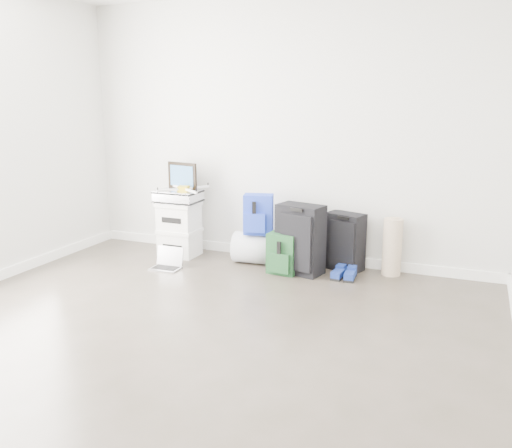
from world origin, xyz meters
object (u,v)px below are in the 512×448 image
at_px(briefcase, 178,196).
at_px(laptop, 168,263).
at_px(boxes_stack, 179,229).
at_px(duffel_bag, 259,248).
at_px(carry_on, 345,242).
at_px(large_suitcase, 300,239).

relative_size(briefcase, laptop, 1.51).
xyz_separation_m(boxes_stack, duffel_bag, (0.92, 0.05, -0.14)).
bearing_deg(laptop, briefcase, 102.58).
xyz_separation_m(carry_on, laptop, (-1.67, -0.63, -0.24)).
bearing_deg(duffel_bag, large_suitcase, -21.08).
bearing_deg(boxes_stack, large_suitcase, -3.49).
distance_m(large_suitcase, laptop, 1.37).
height_order(duffel_bag, carry_on, carry_on).
distance_m(boxes_stack, large_suitcase, 1.41).
bearing_deg(briefcase, large_suitcase, -3.69).
bearing_deg(laptop, carry_on, 19.05).
bearing_deg(carry_on, boxes_stack, -155.26).
height_order(large_suitcase, carry_on, large_suitcase).
bearing_deg(laptop, boxes_stack, 102.58).
height_order(carry_on, laptop, carry_on).
bearing_deg(carry_on, large_suitcase, -125.16).
bearing_deg(duffel_bag, laptop, -152.64).
xyz_separation_m(duffel_bag, carry_on, (0.87, 0.13, 0.13)).
height_order(briefcase, laptop, briefcase).
distance_m(boxes_stack, briefcase, 0.36).
bearing_deg(boxes_stack, briefcase, 0.00).
bearing_deg(large_suitcase, laptop, -151.19).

